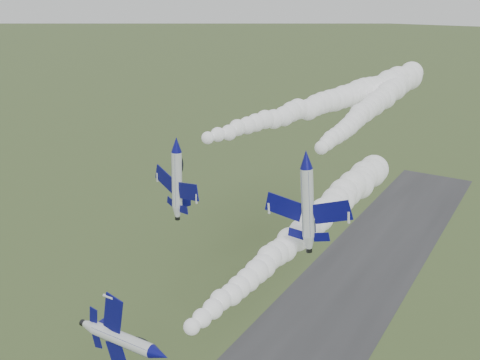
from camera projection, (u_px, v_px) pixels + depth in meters
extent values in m
cylinder|color=silver|center=(160.00, 354.00, 51.80)|extent=(1.58, 7.87, 1.45)
cone|color=silver|center=(189.00, 329.00, 55.58)|extent=(1.48, 1.70, 1.45)
cylinder|color=black|center=(195.00, 325.00, 56.32)|extent=(0.74, 0.57, 0.73)
cube|color=#0B0B65|center=(161.00, 325.00, 51.56)|extent=(0.32, 2.25, 4.30)
cube|color=#0B0B65|center=(184.00, 321.00, 54.43)|extent=(0.18, 1.03, 1.87)
cube|color=#0B0B65|center=(185.00, 346.00, 55.40)|extent=(0.18, 1.03, 1.87)
cube|color=#0B0B65|center=(193.00, 338.00, 54.11)|extent=(2.08, 1.53, 0.19)
cylinder|color=silver|center=(176.00, 145.00, 71.74)|extent=(3.93, 8.10, 1.50)
cone|color=#0B0B65|center=(144.00, 152.00, 68.65)|extent=(2.08, 2.47, 1.50)
cone|color=silver|center=(205.00, 138.00, 74.71)|extent=(1.96, 2.10, 1.50)
cylinder|color=black|center=(211.00, 137.00, 75.30)|extent=(0.90, 0.78, 0.76)
ellipsoid|color=black|center=(163.00, 144.00, 70.28)|extent=(1.81, 2.93, 1.00)
cube|color=#0B0B65|center=(169.00, 139.00, 74.26)|extent=(4.89, 3.55, 0.34)
cube|color=#0B0B65|center=(194.00, 150.00, 70.26)|extent=(4.89, 3.55, 0.34)
cube|color=#0B0B65|center=(194.00, 137.00, 75.26)|extent=(2.15, 1.60, 0.18)
cube|color=#0B0B65|center=(207.00, 142.00, 73.12)|extent=(2.15, 1.60, 0.18)
cube|color=#0B0B65|center=(199.00, 131.00, 73.58)|extent=(0.68, 1.52, 2.11)
cylinder|color=silver|center=(306.00, 159.00, 63.70)|extent=(2.33, 8.83, 1.67)
cone|color=#0B0B65|center=(289.00, 173.00, 59.08)|extent=(1.84, 2.41, 1.67)
cone|color=silver|center=(321.00, 148.00, 68.13)|extent=(1.81, 1.99, 1.67)
cylinder|color=black|center=(323.00, 146.00, 69.00)|extent=(0.89, 0.69, 0.85)
ellipsoid|color=black|center=(299.00, 160.00, 61.64)|extent=(1.34, 3.07, 1.12)
cube|color=#0B0B65|center=(285.00, 157.00, 65.85)|extent=(4.95, 2.85, 0.51)
cube|color=#0B0B65|center=(334.00, 161.00, 63.03)|extent=(4.95, 2.85, 0.51)
cube|color=#0B0B65|center=(306.00, 149.00, 68.10)|extent=(2.16, 1.30, 0.26)
cube|color=#0B0B65|center=(331.00, 151.00, 66.60)|extent=(2.16, 1.30, 0.26)
cube|color=#0B0B65|center=(317.00, 140.00, 66.73)|extent=(0.43, 1.68, 2.29)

